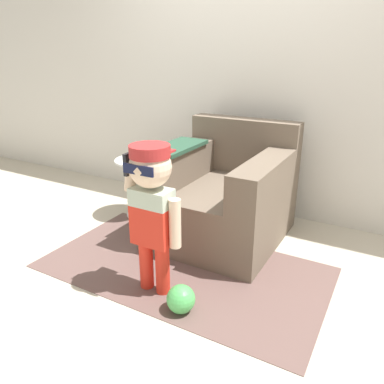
% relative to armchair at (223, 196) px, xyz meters
% --- Properties ---
extents(ground_plane, '(10.00, 10.00, 0.00)m').
position_rel_armchair_xyz_m(ground_plane, '(-0.10, -0.04, -0.34)').
color(ground_plane, '#BCB29E').
extents(wall_back, '(10.00, 0.05, 2.60)m').
position_rel_armchair_xyz_m(wall_back, '(-0.10, 0.66, 0.96)').
color(wall_back, silver).
rests_on(wall_back, ground_plane).
extents(armchair, '(0.95, 1.03, 0.90)m').
position_rel_armchair_xyz_m(armchair, '(0.00, 0.00, 0.00)').
color(armchair, '#6B5B4C').
rests_on(armchair, ground_plane).
extents(person_child, '(0.39, 0.29, 0.94)m').
position_rel_armchair_xyz_m(person_child, '(-0.05, -0.90, 0.29)').
color(person_child, red).
rests_on(person_child, ground_plane).
extents(side_table, '(0.43, 0.43, 0.54)m').
position_rel_armchair_xyz_m(side_table, '(-0.81, -0.01, -0.02)').
color(side_table, white).
rests_on(side_table, ground_plane).
extents(rug, '(1.95, 1.07, 0.01)m').
position_rel_armchair_xyz_m(rug, '(-0.02, -0.60, -0.33)').
color(rug, brown).
rests_on(rug, ground_plane).
extents(toy_ball, '(0.17, 0.17, 0.17)m').
position_rel_armchair_xyz_m(toy_ball, '(0.21, -1.01, -0.25)').
color(toy_ball, '#4CB256').
rests_on(toy_ball, ground_plane).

